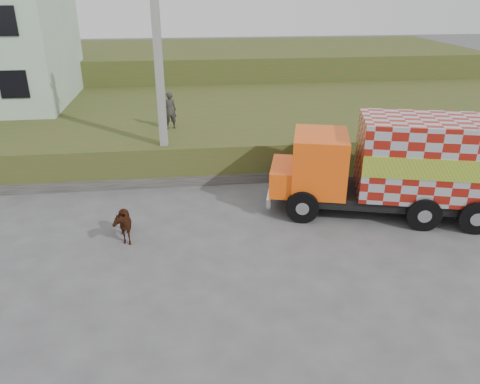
{
  "coord_description": "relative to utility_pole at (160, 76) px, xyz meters",
  "views": [
    {
      "loc": [
        -0.21,
        -12.57,
        7.05
      ],
      "look_at": [
        1.37,
        0.3,
        1.3
      ],
      "focal_mm": 35.0,
      "sensor_mm": 36.0,
      "label": 1
    }
  ],
  "objects": [
    {
      "name": "ground",
      "position": [
        1.0,
        -4.6,
        -4.08
      ],
      "size": [
        120.0,
        120.0,
        0.0
      ],
      "primitive_type": "plane",
      "color": "#474749",
      "rests_on": "ground"
    },
    {
      "name": "pedestrian",
      "position": [
        0.22,
        2.23,
        -1.8
      ],
      "size": [
        0.64,
        0.49,
        1.55
      ],
      "primitive_type": "imported",
      "rotation": [
        0.0,
        0.0,
        3.37
      ],
      "color": "#2D2B28",
      "rests_on": "embankment"
    },
    {
      "name": "cargo_truck",
      "position": [
        7.58,
        -3.67,
        -2.39
      ],
      "size": [
        7.68,
        4.13,
        3.27
      ],
      "rotation": [
        0.0,
        0.0,
        -0.26
      ],
      "color": "black",
      "rests_on": "ground"
    },
    {
      "name": "embankment_far",
      "position": [
        1.0,
        17.4,
        -2.58
      ],
      "size": [
        40.0,
        12.0,
        3.0
      ],
      "primitive_type": "cube",
      "color": "#354E1A",
      "rests_on": "ground"
    },
    {
      "name": "retaining_strip",
      "position": [
        -1.0,
        -0.4,
        -3.88
      ],
      "size": [
        16.0,
        0.5,
        0.4
      ],
      "primitive_type": "cube",
      "color": "#595651",
      "rests_on": "ground"
    },
    {
      "name": "embankment",
      "position": [
        1.0,
        5.4,
        -3.33
      ],
      "size": [
        40.0,
        12.0,
        1.5
      ],
      "primitive_type": "cube",
      "color": "#354E1A",
      "rests_on": "ground"
    },
    {
      "name": "cow",
      "position": [
        -1.23,
        -4.44,
        -3.52
      ],
      "size": [
        0.91,
        1.43,
        1.12
      ],
      "primitive_type": "imported",
      "rotation": [
        0.0,
        0.0,
        0.25
      ],
      "color": "#34110D",
      "rests_on": "ground"
    },
    {
      "name": "utility_pole",
      "position": [
        0.0,
        0.0,
        0.0
      ],
      "size": [
        1.2,
        0.3,
        8.0
      ],
      "color": "gray",
      "rests_on": "ground"
    }
  ]
}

